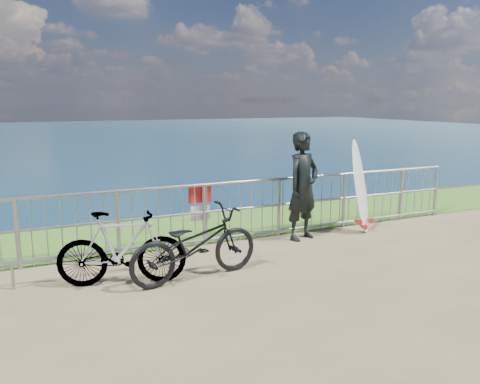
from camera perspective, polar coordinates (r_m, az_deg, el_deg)
name	(u,v)px	position (r m, az deg, el deg)	size (l,w,h in m)	color
grass_strip	(209,227)	(9.62, -3.74, -4.22)	(120.00, 120.00, 0.00)	#3B7720
railing	(231,211)	(8.49, -1.14, -2.31)	(10.06, 0.10, 1.13)	gray
surfer	(303,186)	(8.67, 7.69, 0.69)	(0.73, 0.48, 1.99)	black
surfboard	(361,190)	(9.37, 14.49, 0.26)	(0.62, 0.60, 1.83)	white
bicycle_near	(195,244)	(6.77, -5.49, -6.36)	(0.70, 1.99, 1.05)	black
bicycle_far	(122,248)	(6.74, -14.21, -6.67)	(0.50, 1.77, 1.06)	black
bike_rack	(80,257)	(7.15, -18.97, -7.54)	(1.96, 0.05, 0.41)	gray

